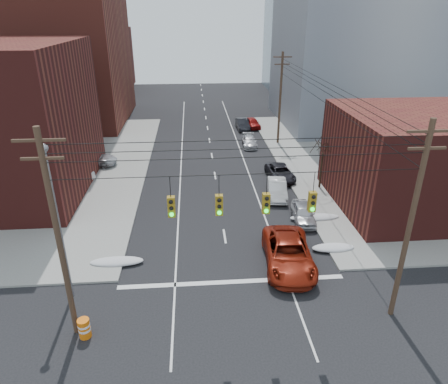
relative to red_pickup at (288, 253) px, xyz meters
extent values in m
plane|color=black|center=(-3.84, -8.00, -0.90)|extent=(160.00, 160.00, 0.00)
cube|color=maroon|center=(-27.84, 40.00, 14.10)|extent=(24.00, 20.00, 30.00)
cube|color=#501B18|center=(-29.84, 66.00, 5.10)|extent=(22.00, 18.00, 12.00)
cube|color=gray|center=(18.16, 36.00, 11.60)|extent=(22.00, 20.00, 25.00)
cube|color=gray|center=(20.16, 62.00, 10.10)|extent=(20.00, 18.00, 22.00)
cube|color=#501B18|center=(14.16, 8.00, 3.10)|extent=(16.00, 12.00, 8.00)
cylinder|color=#473323|center=(-12.34, -5.00, 4.60)|extent=(0.28, 0.28, 11.00)
cube|color=#473323|center=(-12.34, -5.00, 9.50)|extent=(2.20, 0.12, 0.12)
cube|color=#473323|center=(-12.34, -5.00, 8.70)|extent=(1.80, 0.12, 0.12)
cylinder|color=#473323|center=(4.66, -5.00, 4.60)|extent=(0.28, 0.28, 11.00)
cube|color=#473323|center=(4.66, -5.00, 9.50)|extent=(2.20, 0.12, 0.12)
cube|color=#473323|center=(4.66, -5.00, 8.70)|extent=(1.80, 0.12, 0.12)
cylinder|color=#473323|center=(4.66, 26.00, 4.60)|extent=(0.28, 0.28, 11.00)
cube|color=#473323|center=(4.66, 26.00, 9.50)|extent=(2.20, 0.12, 0.12)
cube|color=#473323|center=(4.66, 26.00, 8.70)|extent=(1.80, 0.12, 0.12)
cylinder|color=black|center=(-3.84, -5.00, 7.70)|extent=(17.00, 0.04, 0.04)
cylinder|color=black|center=(-7.04, -5.00, 7.20)|extent=(0.03, 0.03, 1.00)
cube|color=olive|center=(-7.04, -5.00, 6.20)|extent=(0.35, 0.30, 1.00)
sphere|color=black|center=(-7.04, -5.17, 6.52)|extent=(0.20, 0.20, 0.20)
sphere|color=black|center=(-7.04, -5.17, 6.20)|extent=(0.20, 0.20, 0.20)
sphere|color=#0CE526|center=(-7.04, -5.17, 5.88)|extent=(0.20, 0.20, 0.20)
cylinder|color=black|center=(-4.84, -5.00, 7.20)|extent=(0.03, 0.03, 1.00)
cube|color=olive|center=(-4.84, -5.00, 6.20)|extent=(0.35, 0.30, 1.00)
sphere|color=black|center=(-4.84, -5.17, 6.52)|extent=(0.20, 0.20, 0.20)
sphere|color=black|center=(-4.84, -5.17, 6.20)|extent=(0.20, 0.20, 0.20)
sphere|color=#0CE526|center=(-4.84, -5.17, 5.88)|extent=(0.20, 0.20, 0.20)
cylinder|color=black|center=(-2.64, -5.00, 7.20)|extent=(0.03, 0.03, 1.00)
cube|color=olive|center=(-2.64, -5.00, 6.20)|extent=(0.35, 0.30, 1.00)
sphere|color=black|center=(-2.64, -5.17, 6.52)|extent=(0.20, 0.20, 0.20)
sphere|color=black|center=(-2.64, -5.17, 6.20)|extent=(0.20, 0.20, 0.20)
sphere|color=#0CE526|center=(-2.64, -5.17, 5.88)|extent=(0.20, 0.20, 0.20)
cylinder|color=black|center=(-0.44, -5.00, 7.20)|extent=(0.03, 0.03, 1.00)
cube|color=olive|center=(-0.44, -5.00, 6.20)|extent=(0.35, 0.30, 1.00)
sphere|color=black|center=(-0.44, -5.17, 6.52)|extent=(0.20, 0.20, 0.20)
sphere|color=black|center=(-0.44, -5.17, 6.20)|extent=(0.20, 0.20, 0.20)
sphere|color=#0CE526|center=(-0.44, -5.17, 5.88)|extent=(0.20, 0.20, 0.20)
cylinder|color=gray|center=(-13.34, -2.00, 3.60)|extent=(0.18, 0.18, 9.00)
sphere|color=gray|center=(-13.34, -2.00, 8.20)|extent=(0.44, 0.44, 0.44)
cylinder|color=black|center=(5.76, 12.00, 0.85)|extent=(0.20, 0.20, 3.50)
cylinder|color=black|center=(6.15, 12.12, 3.17)|extent=(0.27, 0.82, 1.19)
cylinder|color=black|center=(5.99, 12.57, 3.25)|extent=(1.17, 0.54, 1.38)
cylinder|color=black|center=(5.34, 12.74, 3.29)|extent=(1.44, 1.00, 1.48)
cylinder|color=black|center=(5.37, 12.06, 3.17)|extent=(0.17, 0.84, 1.19)
cylinder|color=black|center=(5.31, 11.58, 3.25)|extent=(0.82, 0.99, 1.40)
cylinder|color=black|center=(5.83, 11.15, 3.29)|extent=(1.74, 0.21, 1.43)
cylinder|color=black|center=(6.10, 11.77, 3.17)|extent=(0.48, 0.73, 1.20)
ellipsoid|color=silver|center=(-11.24, 1.00, -0.69)|extent=(3.50, 1.08, 0.42)
ellipsoid|color=silver|center=(3.56, 1.50, -0.69)|extent=(3.00, 1.08, 0.42)
ellipsoid|color=silver|center=(3.56, 6.00, -0.69)|extent=(4.00, 1.08, 0.42)
imported|color=maroon|center=(0.00, 0.00, 0.00)|extent=(3.54, 6.74, 1.81)
imported|color=#B4B4B9|center=(2.56, 5.89, -0.21)|extent=(1.99, 4.18, 1.38)
imported|color=silver|center=(1.40, 10.53, -0.15)|extent=(2.16, 4.72, 1.50)
imported|color=black|center=(2.56, 14.62, -0.24)|extent=(2.59, 4.94, 1.33)
imported|color=silver|center=(0.96, 25.22, -0.30)|extent=(1.88, 4.26, 1.22)
imported|color=maroon|center=(2.56, 33.68, -0.21)|extent=(2.20, 4.29, 1.40)
imported|color=black|center=(1.05, 32.97, -0.17)|extent=(1.75, 4.54, 1.48)
imported|color=silver|center=(-17.77, 15.24, -0.05)|extent=(4.55, 2.75, 1.42)
imported|color=silver|center=(-16.68, 19.51, -0.05)|extent=(5.13, 2.50, 1.40)
imported|color=#A9A9AD|center=(-22.58, 22.04, 0.03)|extent=(4.96, 3.16, 1.57)
cylinder|color=orange|center=(-11.80, -5.39, -0.36)|extent=(0.69, 0.69, 1.09)
cylinder|color=white|center=(-11.80, -5.39, -0.14)|extent=(0.71, 0.71, 0.13)
cylinder|color=white|center=(-11.80, -5.39, -0.42)|extent=(0.71, 0.71, 0.13)
camera|label=1|loc=(-5.94, -21.52, 14.43)|focal=32.00mm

